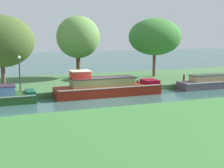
% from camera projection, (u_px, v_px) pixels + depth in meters
% --- Properties ---
extents(ground_plane, '(120.00, 120.00, 0.00)m').
position_uv_depth(ground_plane, '(103.00, 100.00, 23.07)').
color(ground_plane, '#325752').
extents(riverbank_far, '(72.00, 10.00, 0.40)m').
position_uv_depth(riverbank_far, '(78.00, 83.00, 29.49)').
color(riverbank_far, '#426C3D').
rests_on(riverbank_far, ground_plane).
extents(riverbank_near, '(72.00, 10.00, 0.40)m').
position_uv_depth(riverbank_near, '(167.00, 133.00, 14.74)').
color(riverbank_near, '#387336').
rests_on(riverbank_near, ground_plane).
extents(maroon_barge, '(8.30, 1.80, 2.06)m').
position_uv_depth(maroon_barge, '(107.00, 87.00, 24.32)').
color(maroon_barge, maroon).
rests_on(maroon_barge, ground_plane).
extents(slate_narrowboat, '(5.04, 1.56, 1.22)m').
position_uv_depth(slate_narrowboat, '(207.00, 82.00, 27.67)').
color(slate_narrowboat, '#504654').
rests_on(slate_narrowboat, ground_plane).
extents(willow_tree_left, '(5.26, 3.49, 5.87)m').
position_uv_depth(willow_tree_left, '(2.00, 41.00, 25.52)').
color(willow_tree_left, brown).
rests_on(willow_tree_left, riverbank_far).
extents(willow_tree_centre, '(4.26, 4.32, 6.09)m').
position_uv_depth(willow_tree_centre, '(78.00, 37.00, 31.09)').
color(willow_tree_centre, brown).
rests_on(willow_tree_centre, riverbank_far).
extents(willow_tree_right, '(5.60, 4.17, 5.88)m').
position_uv_depth(willow_tree_right, '(155.00, 37.00, 31.82)').
color(willow_tree_right, brown).
rests_on(willow_tree_right, riverbank_far).
extents(lamp_post, '(0.24, 0.24, 2.70)m').
position_uv_depth(lamp_post, '(20.00, 69.00, 24.05)').
color(lamp_post, '#333338').
rests_on(lamp_post, riverbank_far).
extents(mooring_post_near, '(0.15, 0.15, 0.53)m').
position_uv_depth(mooring_post_near, '(137.00, 83.00, 26.48)').
color(mooring_post_near, '#453A2B').
rests_on(mooring_post_near, riverbank_far).
extents(mooring_post_far, '(0.19, 0.19, 0.77)m').
position_uv_depth(mooring_post_far, '(184.00, 79.00, 28.08)').
color(mooring_post_far, brown).
rests_on(mooring_post_far, riverbank_far).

